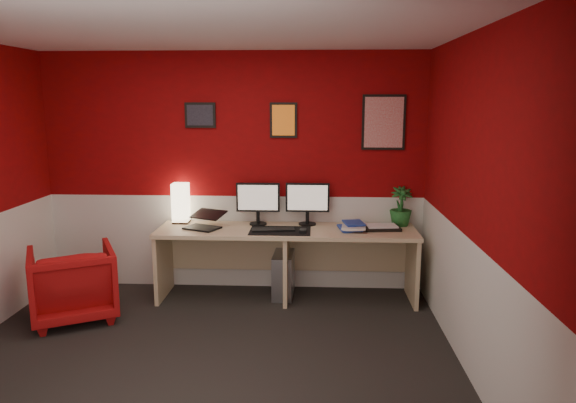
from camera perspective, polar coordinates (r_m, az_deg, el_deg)
The scene contains 25 objects.
ground at distance 4.37m, azimuth -9.07°, elevation -16.65°, with size 4.00×3.50×0.01m, color black.
ceiling at distance 3.91m, azimuth -10.21°, elevation 17.92°, with size 4.00×3.50×0.01m, color white.
wall_back at distance 5.65m, azimuth -5.82°, elevation 3.09°, with size 4.00×0.01×2.50m, color #8D0608.
wall_front at distance 2.33m, azimuth -18.92°, elevation -8.70°, with size 4.00×0.01×2.50m, color #8D0608.
wall_right at distance 4.03m, azimuth 19.40°, elevation -0.61°, with size 0.01×3.50×2.50m, color #8D0608.
wainscot_back at distance 5.80m, azimuth -5.68°, elevation -4.29°, with size 4.00×0.01×1.00m, color silver.
wainscot_right at distance 4.23m, azimuth 18.68°, elevation -10.61°, with size 0.01×3.50×1.00m, color silver.
desk at distance 5.45m, azimuth -0.16°, elevation -6.69°, with size 2.60×0.65×0.73m, color #CDB383.
shoji_lamp at distance 5.69m, azimuth -11.41°, elevation -0.28°, with size 0.16×0.16×0.40m, color #FFE5B2.
laptop at distance 5.41m, azimuth -9.21°, elevation -1.77°, with size 0.33×0.23×0.22m, color black.
monitor_left at distance 5.50m, azimuth -3.25°, elevation 0.48°, with size 0.45×0.06×0.58m, color black.
monitor_right at distance 5.48m, azimuth 2.10°, elevation 0.46°, with size 0.45×0.06×0.58m, color black.
desk_mat at distance 5.27m, azimuth -0.84°, elevation -3.14°, with size 0.60×0.38×0.01m, color black.
keyboard at distance 5.27m, azimuth -1.60°, elevation -3.01°, with size 0.42×0.14×0.02m, color black.
mouse at distance 5.20m, azimuth 1.60°, elevation -3.14°, with size 0.06×0.10×0.03m, color black.
book_bottom at distance 5.33m, azimuth 5.51°, elevation -2.91°, with size 0.21×0.29×0.03m, color #223E9E.
book_middle at distance 5.34m, azimuth 5.81°, elevation -2.62°, with size 0.23×0.32×0.02m, color silver.
book_top at distance 5.34m, azimuth 6.05°, elevation -2.36°, with size 0.19×0.25×0.02m, color #223E9E.
zen_tray at distance 5.42m, azimuth 9.97°, elevation -2.78°, with size 0.35×0.25×0.03m, color black.
potted_plant at distance 5.58m, azimuth 11.98°, elevation -0.52°, with size 0.23×0.23×0.40m, color #19591E.
pc_tower at distance 5.57m, azimuth -0.49°, elevation -7.82°, with size 0.20×0.45×0.45m, color #99999E.
armchair at distance 5.36m, azimuth -22.04°, elevation -8.11°, with size 0.73×0.75×0.68m, color #B20C0D.
art_left at distance 5.65m, azimuth -9.38°, elevation 9.11°, with size 0.32×0.02×0.26m, color black.
art_center at distance 5.53m, azimuth -0.49°, elevation 8.70°, with size 0.28×0.02×0.36m, color orange.
art_right at distance 5.57m, azimuth 10.20°, elevation 8.34°, with size 0.44×0.02×0.56m, color red.
Camera 1 is at (0.85, -3.79, 2.01)m, focal length 33.22 mm.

